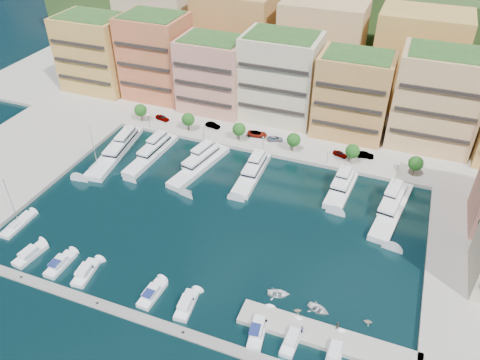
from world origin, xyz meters
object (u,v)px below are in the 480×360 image
Objects in this scene: cruiser_2 at (86,273)px; tender_0 at (279,294)px; cruiser_7 at (258,329)px; sailboat_0 at (18,225)px; yacht_1 at (153,152)px; yacht_2 at (201,163)px; car_5 at (365,155)px; car_3 at (275,139)px; yacht_0 at (117,149)px; tree_0 at (141,110)px; tender_1 at (298,310)px; lamppost_1 at (204,129)px; car_2 at (257,134)px; person_0 at (302,329)px; cruiser_8 at (292,339)px; tender_2 at (318,309)px; tree_4 at (352,151)px; tender_3 at (368,321)px; cruiser_5 at (186,305)px; cruiser_1 at (60,264)px; car_0 at (162,118)px; car_4 at (340,154)px; cruiser_0 at (30,255)px; lamppost_3 at (328,154)px; cruiser_9 at (335,353)px; yacht_3 at (253,171)px; sailboat_2 at (97,168)px; tree_5 at (416,163)px; tree_1 at (188,119)px; car_1 at (213,125)px; yacht_5 at (342,187)px; lamppost_0 at (149,119)px; tree_3 at (294,140)px; yacht_6 at (392,207)px; cruiser_4 at (152,294)px; person_1 at (337,326)px.

tender_0 is at bearing 13.32° from cruiser_2.
cruiser_7 is 0.70× the size of sailboat_0.
yacht_1 is 5.18× the size of tender_0.
car_5 is at bearing 25.12° from yacht_2.
yacht_0 is at bearing 95.85° from car_3.
tree_0 is 3.73× the size of tender_1.
lamppost_1 is 15.56m from car_2.
yacht_1 is 12.95× the size of person_0.
cruiser_8 reaches higher than tender_2.
tender_3 is at bearing -76.10° from tree_4.
tree_4 reaches higher than cruiser_5.
cruiser_1 is 61.71m from car_0.
person_0 is (-10.55, -6.98, 1.43)m from tender_3.
tender_2 is 6.75m from person_0.
tender_0 is (32.46, -34.30, -0.76)m from yacht_2.
car_5 reaches higher than car_4.
tender_3 is (68.71, 8.65, -0.11)m from cruiser_0.
lamppost_3 is 57.59m from cruiser_9.
car_0 is at bearing 155.40° from yacht_3.
yacht_3 is 1.48× the size of sailboat_0.
sailboat_2 is at bearing 82.86° from sailboat_0.
sailboat_0 is 3.07× the size of tender_0.
cruiser_8 is (-15.53, -58.08, -4.20)m from tree_5.
tree_1 is 7.85m from car_1.
lamppost_3 is at bearing 104.03° from cruiser_9.
sailboat_2 reaches higher than yacht_1.
lamppost_1 is 0.90× the size of car_5.
car_4 is (53.15, 60.43, 1.15)m from cruiser_0.
yacht_5 is at bearing 31.05° from sailboat_0.
person_0 is (60.11, -59.26, 0.08)m from car_0.
lamppost_0 is at bearing 31.95° from person_0.
tree_3 reaches higher than cruiser_0.
yacht_6 is (-3.41, -15.25, -3.53)m from tree_5.
tender_1 is at bearing -107.56° from tree_5.
cruiser_8 is 60.56m from car_4.
yacht_2 is (24.74, 1.82, 0.00)m from yacht_0.
sailboat_0 reaches higher than cruiser_2.
sailboat_0 is at bearing -110.80° from yacht_1.
sailboat_2 is at bearing -151.12° from tree_3.
cruiser_4 is at bearing -77.10° from yacht_2.
yacht_2 is at bearing 28.88° from tender_0.
yacht_6 is (60.59, -15.25, -3.53)m from tree_1.
sailboat_0 reaches higher than person_0.
car_1 is at bearing 19.04° from person_0.
car_1 is at bearing 128.76° from cruiser_9.
cruiser_9 is 4.82m from person_1.
cruiser_4 is at bearing 172.21° from car_2.
tree_0 is 0.77× the size of cruiser_4.
yacht_0 is 81.27m from cruiser_9.
tree_0 is 0.62× the size of cruiser_7.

